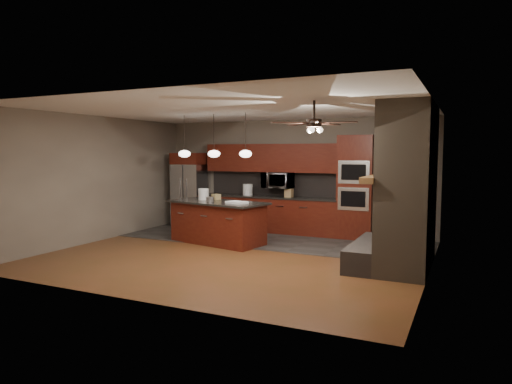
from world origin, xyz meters
The scene contains 22 objects.
ground centered at (0.00, 0.00, 0.00)m, with size 7.00×7.00×0.00m, color brown.
ceiling centered at (0.00, 0.00, 2.80)m, with size 7.00×6.00×0.02m, color white.
back_wall centered at (0.00, 3.00, 1.40)m, with size 7.00×0.02×2.80m, color gray.
right_wall centered at (3.50, 0.00, 1.40)m, with size 0.02×6.00×2.80m, color gray.
left_wall centered at (-3.50, 0.00, 1.40)m, with size 0.02×6.00×2.80m, color gray.
slate_tile_patch centered at (0.00, 1.80, 0.01)m, with size 7.00×2.40×0.01m, color #363330.
fireplace_column centered at (3.04, 0.40, 1.30)m, with size 1.30×2.10×2.80m.
back_cabinetry centered at (-0.48, 2.74, 0.89)m, with size 3.59×0.64×2.20m.
oven_tower centered at (1.70, 2.69, 1.19)m, with size 0.80×0.63×2.38m.
microwave centered at (-0.27, 2.75, 1.30)m, with size 0.73×0.41×0.50m, color silver.
refrigerator centered at (-2.77, 2.62, 0.99)m, with size 0.84×0.75×1.97m.
kitchen_island centered at (-0.93, 0.89, 0.46)m, with size 2.37×1.43×0.92m.
white_bucket centered at (-1.39, 1.06, 1.05)m, with size 0.24×0.24×0.25m, color silver.
paint_can centered at (-1.01, 0.70, 0.98)m, with size 0.17×0.17×0.11m, color #A6A6AB.
paint_tray centered at (-0.38, 0.73, 0.94)m, with size 0.42×0.30×0.04m, color white.
cardboard_box centered at (-1.17, 1.24, 0.98)m, with size 0.19×0.14×0.12m, color tan.
counter_bucket centered at (-1.09, 2.70, 1.04)m, with size 0.25×0.25×0.28m, color white.
counter_box centered at (0.06, 2.65, 1.00)m, with size 0.18×0.14×0.20m, color tan.
pendant_left centered at (-1.65, 0.70, 1.96)m, with size 0.26×0.26×0.92m.
pendant_center centered at (-0.90, 0.70, 1.96)m, with size 0.26×0.26×0.92m.
pendant_right centered at (-0.15, 0.70, 1.96)m, with size 0.26×0.26×0.92m.
ceiling_fan centered at (1.80, -0.80, 2.46)m, with size 1.27×1.33×0.41m.
Camera 1 is at (4.05, -7.73, 1.99)m, focal length 32.00 mm.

